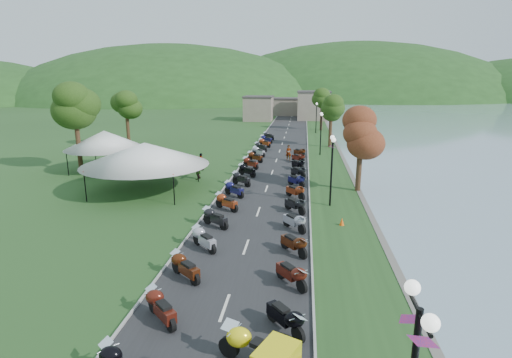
{
  "coord_description": "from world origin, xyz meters",
  "views": [
    {
      "loc": [
        2.95,
        -10.04,
        8.96
      ],
      "look_at": [
        -0.66,
        20.12,
        1.3
      ],
      "focal_mm": 28.0,
      "sensor_mm": 36.0,
      "label": 1
    }
  ],
  "objects_px": {
    "vendor_tent_main": "(146,167)",
    "pedestrian_a": "(171,175)",
    "pedestrian_b": "(151,175)",
    "pedestrian_c": "(166,174)",
    "yellow_trike": "(256,351)"
  },
  "relations": [
    {
      "from": "vendor_tent_main",
      "to": "pedestrian_c",
      "type": "relative_size",
      "value": 3.78
    },
    {
      "from": "pedestrian_a",
      "to": "pedestrian_c",
      "type": "bearing_deg",
      "value": 96.53
    },
    {
      "from": "vendor_tent_main",
      "to": "pedestrian_b",
      "type": "relative_size",
      "value": 3.96
    },
    {
      "from": "yellow_trike",
      "to": "pedestrian_a",
      "type": "relative_size",
      "value": 1.74
    },
    {
      "from": "yellow_trike",
      "to": "pedestrian_b",
      "type": "bearing_deg",
      "value": -37.69
    },
    {
      "from": "pedestrian_b",
      "to": "yellow_trike",
      "type": "bearing_deg",
      "value": 128.29
    },
    {
      "from": "pedestrian_a",
      "to": "vendor_tent_main",
      "type": "bearing_deg",
      "value": -138.61
    },
    {
      "from": "vendor_tent_main",
      "to": "yellow_trike",
      "type": "bearing_deg",
      "value": -59.91
    },
    {
      "from": "yellow_trike",
      "to": "pedestrian_a",
      "type": "bearing_deg",
      "value": -41.38
    },
    {
      "from": "vendor_tent_main",
      "to": "pedestrian_a",
      "type": "xyz_separation_m",
      "value": [
        0.18,
        5.5,
        -2.0
      ]
    },
    {
      "from": "yellow_trike",
      "to": "pedestrian_c",
      "type": "bearing_deg",
      "value": -40.42
    },
    {
      "from": "yellow_trike",
      "to": "vendor_tent_main",
      "type": "xyz_separation_m",
      "value": [
        -11.31,
        19.52,
        1.37
      ]
    },
    {
      "from": "pedestrian_b",
      "to": "pedestrian_c",
      "type": "distance_m",
      "value": 1.34
    },
    {
      "from": "vendor_tent_main",
      "to": "pedestrian_c",
      "type": "height_order",
      "value": "vendor_tent_main"
    },
    {
      "from": "pedestrian_a",
      "to": "pedestrian_b",
      "type": "distance_m",
      "value": 1.97
    }
  ]
}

